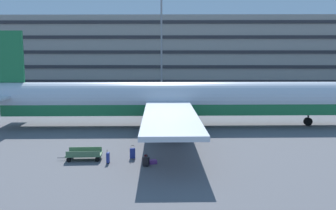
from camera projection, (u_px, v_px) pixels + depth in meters
name	position (u px, v px, depth m)	size (l,w,h in m)	color
ground_plane	(151.00, 126.00, 40.71)	(600.00, 600.00, 0.00)	#5B5B60
terminal_structure	(163.00, 52.00, 88.46)	(167.46, 15.91, 15.91)	gray
airliner	(173.00, 100.00, 40.13)	(43.72, 35.48, 10.19)	silver
light_mast_left	(161.00, 22.00, 73.15)	(1.80, 0.50, 24.15)	gray
suitcase_scuffed	(108.00, 158.00, 27.03)	(0.22, 0.38, 0.97)	navy
suitcase_laid_flat	(151.00, 162.00, 26.96)	(0.83, 0.65, 0.27)	#72388C
suitcase_navy	(133.00, 153.00, 28.12)	(0.43, 0.27, 1.06)	navy
suitcase_black	(146.00, 161.00, 26.28)	(0.50, 0.41, 0.85)	black
backpack_upright	(146.00, 157.00, 27.86)	(0.39, 0.40, 0.49)	maroon
baggage_cart	(84.00, 154.00, 27.89)	(3.34, 1.50, 0.82)	#4C724C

